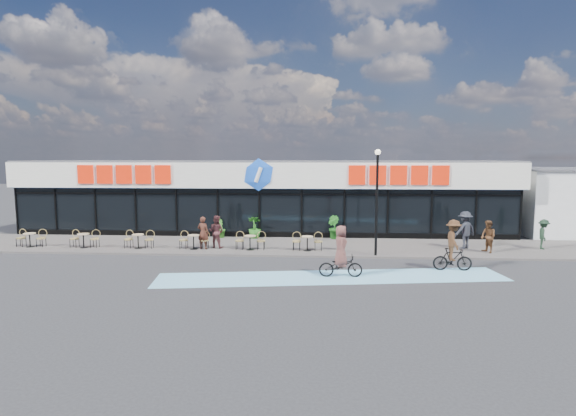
{
  "coord_description": "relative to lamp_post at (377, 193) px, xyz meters",
  "views": [
    {
      "loc": [
        3.4,
        -19.17,
        4.77
      ],
      "look_at": [
        1.92,
        3.5,
        2.23
      ],
      "focal_mm": 28.0,
      "sensor_mm": 36.0,
      "label": 1
    }
  ],
  "objects": [
    {
      "name": "pedestrian_a",
      "position": [
        5.62,
        0.97,
        -2.22
      ],
      "size": [
        0.83,
        0.94,
        1.61
      ],
      "primitive_type": "imported",
      "rotation": [
        0.0,
        0.0,
        -1.24
      ],
      "color": "#4F311C",
      "rests_on": "sidewalk"
    },
    {
      "name": "sidewalk",
      "position": [
        -6.23,
        2.2,
        -3.07
      ],
      "size": [
        44.0,
        5.0,
        0.1
      ],
      "primitive_type": "cube",
      "color": "#56504C",
      "rests_on": "ground"
    },
    {
      "name": "potted_plant_mid",
      "position": [
        -6.47,
        4.27,
        -2.39
      ],
      "size": [
        0.73,
        0.73,
        1.28
      ],
      "primitive_type": "imported",
      "rotation": [
        0.0,
        0.0,
        3.16
      ],
      "color": "#24641C",
      "rests_on": "sidewalk"
    },
    {
      "name": "building",
      "position": [
        -6.23,
        7.63,
        -0.79
      ],
      "size": [
        30.6,
        6.57,
        4.75
      ],
      "color": "black",
      "rests_on": "ground"
    },
    {
      "name": "pedestrian_c",
      "position": [
        4.81,
        2.0,
        -2.06
      ],
      "size": [
        1.44,
        1.21,
        1.93
      ],
      "primitive_type": "imported",
      "rotation": [
        0.0,
        0.0,
        3.61
      ],
      "color": "#22242B",
      "rests_on": "sidewalk"
    },
    {
      "name": "bistro_set_2",
      "position": [
        -12.08,
        0.96,
        -2.57
      ],
      "size": [
        1.54,
        0.62,
        0.9
      ],
      "color": "tan",
      "rests_on": "sidewalk"
    },
    {
      "name": "ground",
      "position": [
        -6.23,
        -2.3,
        -3.12
      ],
      "size": [
        120.0,
        120.0,
        0.0
      ],
      "primitive_type": "plane",
      "color": "#28282B",
      "rests_on": "ground"
    },
    {
      "name": "bike_lane",
      "position": [
        -2.23,
        -3.8,
        -3.12
      ],
      "size": [
        14.17,
        4.13,
        0.01
      ],
      "primitive_type": "cube",
      "rotation": [
        0.0,
        0.0,
        0.14
      ],
      "color": "#72B7D8",
      "rests_on": "ground"
    },
    {
      "name": "potted_plant_left",
      "position": [
        -8.51,
        4.26,
        -2.47
      ],
      "size": [
        0.61,
        0.49,
        1.11
      ],
      "primitive_type": "imported",
      "rotation": [
        0.0,
        0.0,
        3.14
      ],
      "color": "#306E1F",
      "rests_on": "sidewalk"
    },
    {
      "name": "bistro_set_4",
      "position": [
        -6.23,
        0.96,
        -2.57
      ],
      "size": [
        1.54,
        0.62,
        0.9
      ],
      "color": "tan",
      "rests_on": "sidewalk"
    },
    {
      "name": "bistro_set_3",
      "position": [
        -9.16,
        0.96,
        -2.57
      ],
      "size": [
        1.54,
        0.62,
        0.9
      ],
      "color": "tan",
      "rests_on": "sidewalk"
    },
    {
      "name": "bistro_set_0",
      "position": [
        -17.92,
        0.96,
        -2.57
      ],
      "size": [
        1.54,
        0.62,
        0.9
      ],
      "color": "tan",
      "rests_on": "sidewalk"
    },
    {
      "name": "cyclist_b",
      "position": [
        2.92,
        -2.39,
        -2.11
      ],
      "size": [
        1.63,
        1.14,
        2.18
      ],
      "color": "black",
      "rests_on": "ground"
    },
    {
      "name": "bistro_set_5",
      "position": [
        -3.31,
        0.96,
        -2.57
      ],
      "size": [
        1.54,
        0.62,
        0.9
      ],
      "color": "tan",
      "rests_on": "sidewalk"
    },
    {
      "name": "patron_right",
      "position": [
        -8.07,
        1.35,
        -2.18
      ],
      "size": [
        0.98,
        0.86,
        1.7
      ],
      "primitive_type": "imported",
      "rotation": [
        0.0,
        0.0,
        2.84
      ],
      "color": "#50292B",
      "rests_on": "sidewalk"
    },
    {
      "name": "potted_plant_right",
      "position": [
        -1.88,
        4.38,
        -2.35
      ],
      "size": [
        0.9,
        0.94,
        1.34
      ],
      "primitive_type": "imported",
      "rotation": [
        0.0,
        0.0,
        2.13
      ],
      "color": "#1A5518",
      "rests_on": "sidewalk"
    },
    {
      "name": "cyclist_a",
      "position": [
        -1.87,
        -3.73,
        -2.33
      ],
      "size": [
        1.76,
        0.82,
        2.1
      ],
      "color": "black",
      "rests_on": "ground"
    },
    {
      "name": "bistro_set_1",
      "position": [
        -15.0,
        0.96,
        -2.57
      ],
      "size": [
        1.54,
        0.62,
        0.9
      ],
      "color": "tan",
      "rests_on": "sidewalk"
    },
    {
      "name": "lamp_post",
      "position": [
        0.0,
        0.0,
        0.0
      ],
      "size": [
        0.28,
        0.28,
        5.08
      ],
      "color": "black",
      "rests_on": "sidewalk"
    },
    {
      "name": "patron_left",
      "position": [
        -8.67,
        0.95,
        -2.18
      ],
      "size": [
        0.69,
        0.54,
        1.68
      ],
      "primitive_type": "imported",
      "rotation": [
        0.0,
        0.0,
        2.9
      ],
      "color": "#422117",
      "rests_on": "sidewalk"
    },
    {
      "name": "pedestrian_b",
      "position": [
        8.79,
        2.07,
        -2.25
      ],
      "size": [
        0.9,
        1.14,
        1.54
      ],
      "primitive_type": "imported",
      "rotation": [
        0.0,
        0.0,
        1.19
      ],
      "color": "black",
      "rests_on": "sidewalk"
    }
  ]
}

